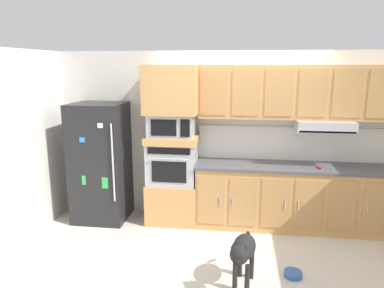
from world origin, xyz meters
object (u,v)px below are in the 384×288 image
at_px(microwave, 172,125).
at_px(screwdriver, 319,167).
at_px(dog, 243,251).
at_px(dog_food_bowl, 293,274).
at_px(built_in_oven, 173,162).
at_px(refrigerator, 101,162).

distance_m(microwave, screwdriver, 2.12).
relative_size(dog, dog_food_bowl, 3.82).
bearing_deg(built_in_oven, dog_food_bowl, -39.21).
height_order(built_in_oven, dog, built_in_oven).
bearing_deg(screwdriver, dog_food_bowl, -111.14).
xyz_separation_m(microwave, screwdriver, (2.06, -0.10, -0.53)).
distance_m(refrigerator, microwave, 1.23).
bearing_deg(dog_food_bowl, screwdriver, 68.86).
xyz_separation_m(microwave, dog, (1.03, -1.58, -1.03)).
height_order(microwave, screwdriver, microwave).
relative_size(refrigerator, built_in_oven, 2.51).
relative_size(refrigerator, screwdriver, 10.74).
height_order(refrigerator, built_in_oven, refrigerator).
height_order(built_in_oven, screwdriver, built_in_oven).
height_order(refrigerator, screwdriver, refrigerator).
distance_m(refrigerator, screwdriver, 3.14).
distance_m(built_in_oven, screwdriver, 2.06).
bearing_deg(refrigerator, screwdriver, -0.58).
bearing_deg(built_in_oven, dog, -56.89).
bearing_deg(built_in_oven, microwave, -0.77).
height_order(refrigerator, microwave, refrigerator).
relative_size(built_in_oven, dog_food_bowl, 3.50).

